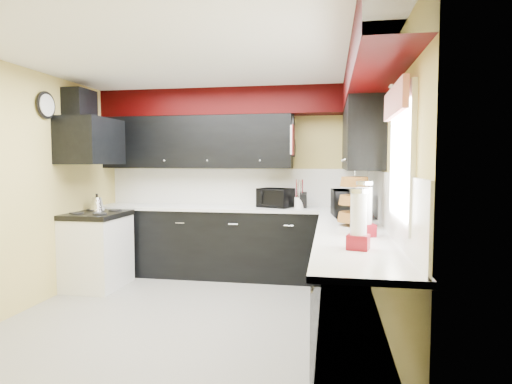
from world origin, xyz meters
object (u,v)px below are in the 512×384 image
microwave (350,203)px  toaster_oven (275,198)px  utensil_crock (299,203)px  knife_block (303,201)px  kettle (97,204)px

microwave → toaster_oven: bearing=40.0°
microwave → utensil_crock: size_ratio=3.82×
utensil_crock → knife_block: bearing=7.1°
knife_block → toaster_oven: bearing=172.5°
utensil_crock → knife_block: 0.06m
toaster_oven → microwave: size_ratio=0.81×
toaster_oven → kettle: bearing=-141.7°
utensil_crock → knife_block: (0.05, 0.01, 0.03)m
toaster_oven → utensil_crock: bearing=14.8°
microwave → utensil_crock: bearing=29.7°
microwave → kettle: bearing=77.9°
toaster_oven → microwave: microwave is taller
microwave → knife_block: bearing=27.2°
toaster_oven → knife_block: (0.37, -0.04, -0.03)m
knife_block → kettle: knife_block is taller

